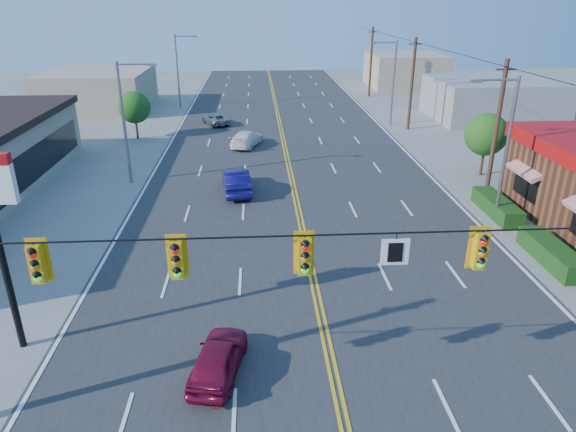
{
  "coord_description": "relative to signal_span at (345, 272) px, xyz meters",
  "views": [
    {
      "loc": [
        -2.38,
        -11.85,
        11.61
      ],
      "look_at": [
        -0.98,
        10.22,
        2.2
      ],
      "focal_mm": 32.0,
      "sensor_mm": 36.0,
      "label": 1
    }
  ],
  "objects": [
    {
      "name": "ground",
      "position": [
        0.12,
        0.0,
        -4.89
      ],
      "size": [
        160.0,
        160.0,
        0.0
      ],
      "primitive_type": "plane",
      "color": "gray",
      "rests_on": "ground"
    },
    {
      "name": "road",
      "position": [
        0.12,
        20.0,
        -4.86
      ],
      "size": [
        20.0,
        120.0,
        0.06
      ],
      "primitive_type": "cube",
      "color": "#2D2D30",
      "rests_on": "ground"
    },
    {
      "name": "signal_span",
      "position": [
        0.0,
        0.0,
        0.0
      ],
      "size": [
        24.32,
        0.34,
        9.0
      ],
      "color": "#47301E",
      "rests_on": "ground"
    },
    {
      "name": "streetlight_se",
      "position": [
        10.91,
        14.0,
        -0.37
      ],
      "size": [
        2.55,
        0.25,
        8.0
      ],
      "color": "gray",
      "rests_on": "ground"
    },
    {
      "name": "streetlight_ne",
      "position": [
        10.91,
        38.0,
        -0.37
      ],
      "size": [
        2.55,
        0.25,
        8.0
      ],
      "color": "gray",
      "rests_on": "ground"
    },
    {
      "name": "streetlight_sw",
      "position": [
        -10.67,
        22.0,
        -0.37
      ],
      "size": [
        2.55,
        0.25,
        8.0
      ],
      "color": "gray",
      "rests_on": "ground"
    },
    {
      "name": "streetlight_nw",
      "position": [
        -10.67,
        48.0,
        -0.37
      ],
      "size": [
        2.55,
        0.25,
        8.0
      ],
      "color": "gray",
      "rests_on": "ground"
    },
    {
      "name": "utility_pole_near",
      "position": [
        12.32,
        18.0,
        -0.69
      ],
      "size": [
        0.28,
        0.28,
        8.4
      ],
      "primitive_type": "cylinder",
      "color": "#47301E",
      "rests_on": "ground"
    },
    {
      "name": "utility_pole_mid",
      "position": [
        12.32,
        36.0,
        -0.69
      ],
      "size": [
        0.28,
        0.28,
        8.4
      ],
      "primitive_type": "cylinder",
      "color": "#47301E",
      "rests_on": "ground"
    },
    {
      "name": "utility_pole_far",
      "position": [
        12.32,
        54.0,
        -0.69
      ],
      "size": [
        0.28,
        0.28,
        8.4
      ],
      "primitive_type": "cylinder",
      "color": "#47301E",
      "rests_on": "ground"
    },
    {
      "name": "tree_kfc_rear",
      "position": [
        13.62,
        22.0,
        -1.95
      ],
      "size": [
        2.94,
        2.94,
        4.41
      ],
      "color": "#47301E",
      "rests_on": "ground"
    },
    {
      "name": "tree_west",
      "position": [
        -12.88,
        34.0,
        -2.09
      ],
      "size": [
        2.8,
        2.8,
        4.2
      ],
      "color": "#47301E",
      "rests_on": "ground"
    },
    {
      "name": "bld_east_mid",
      "position": [
        22.12,
        40.0,
        -2.89
      ],
      "size": [
        12.0,
        10.0,
        4.0
      ],
      "primitive_type": "cube",
      "color": "gray",
      "rests_on": "ground"
    },
    {
      "name": "bld_west_far",
      "position": [
        -19.88,
        48.0,
        -2.79
      ],
      "size": [
        11.0,
        12.0,
        4.2
      ],
      "primitive_type": "cube",
      "color": "tan",
      "rests_on": "ground"
    },
    {
      "name": "bld_east_far",
      "position": [
        19.12,
        62.0,
        -2.69
      ],
      "size": [
        10.0,
        10.0,
        4.4
      ],
      "primitive_type": "cube",
      "color": "tan",
      "rests_on": "ground"
    },
    {
      "name": "car_magenta",
      "position": [
        -3.7,
        2.0,
        -4.27
      ],
      "size": [
        2.09,
        3.79,
        1.22
      ],
      "primitive_type": "imported",
      "rotation": [
        0.0,
        0.0,
        2.95
      ],
      "color": "maroon",
      "rests_on": "ground"
    },
    {
      "name": "car_blue",
      "position": [
        -3.62,
        19.47,
        -4.13
      ],
      "size": [
        2.14,
        4.76,
        1.51
      ],
      "primitive_type": "imported",
      "rotation": [
        0.0,
        0.0,
        3.26
      ],
      "color": "#150F59",
      "rests_on": "ground"
    },
    {
      "name": "car_white",
      "position": [
        -3.08,
        30.64,
        -4.24
      ],
      "size": [
        3.14,
        4.8,
        1.29
      ],
      "primitive_type": "imported",
      "rotation": [
        0.0,
        0.0,
        2.82
      ],
      "color": "white",
      "rests_on": "ground"
    },
    {
      "name": "car_silver",
      "position": [
        -6.23,
        38.95,
        -4.34
      ],
      "size": [
        3.26,
        4.3,
        1.08
      ],
      "primitive_type": "imported",
      "rotation": [
        0.0,
        0.0,
        3.57
      ],
      "color": "#95959A",
      "rests_on": "ground"
    }
  ]
}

